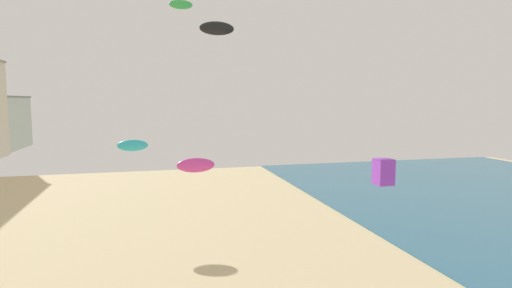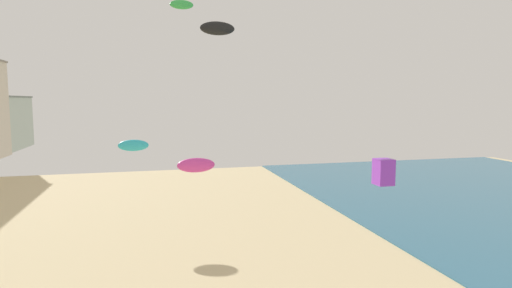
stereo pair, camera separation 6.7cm
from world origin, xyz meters
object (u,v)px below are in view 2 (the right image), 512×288
kite_magenta_parafoil (196,165)px  kite_cyan_parafoil (133,145)px  kite_purple_box (384,172)px  kite_green_parafoil (182,5)px  kite_black_parafoil_2 (217,28)px

kite_magenta_parafoil → kite_cyan_parafoil: kite_cyan_parafoil is taller
kite_purple_box → kite_green_parafoil: 23.72m
kite_black_parafoil_2 → kite_green_parafoil: (-2.39, 4.29, 2.58)m
kite_black_parafoil_2 → kite_cyan_parafoil: kite_black_parafoil_2 is taller
kite_magenta_parafoil → kite_green_parafoil: (0.25, 12.58, 11.91)m
kite_purple_box → kite_magenta_parafoil: size_ratio=0.57×
kite_purple_box → kite_cyan_parafoil: bearing=125.7°
kite_black_parafoil_2 → kite_cyan_parafoil: (-6.61, 2.51, -9.19)m
kite_magenta_parafoil → kite_cyan_parafoil: (-3.97, 10.80, 0.14)m
kite_cyan_parafoil → kite_green_parafoil: 12.63m
kite_purple_box → kite_green_parafoil: size_ratio=0.64×
kite_purple_box → kite_cyan_parafoil: size_ratio=0.52×
kite_black_parafoil_2 → kite_magenta_parafoil: 12.75m
kite_purple_box → kite_cyan_parafoil: 21.23m
kite_cyan_parafoil → kite_black_parafoil_2: bearing=-20.8°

